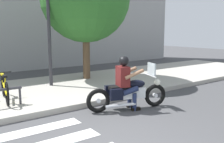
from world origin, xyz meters
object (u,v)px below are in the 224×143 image
at_px(motorcycle, 128,93).
at_px(rider, 126,79).
at_px(bicycle_4, 5,89).
at_px(street_lamp, 49,23).

height_order(motorcycle, rider, rider).
bearing_deg(rider, motorcycle, -19.02).
height_order(motorcycle, bicycle_4, motorcycle).
relative_size(bicycle_4, street_lamp, 0.44).
relative_size(motorcycle, bicycle_4, 1.30).
bearing_deg(bicycle_4, motorcycle, -40.38).
bearing_deg(street_lamp, bicycle_4, -147.24).
relative_size(motorcycle, rider, 1.53).
relative_size(rider, bicycle_4, 0.85).
height_order(motorcycle, street_lamp, street_lamp).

